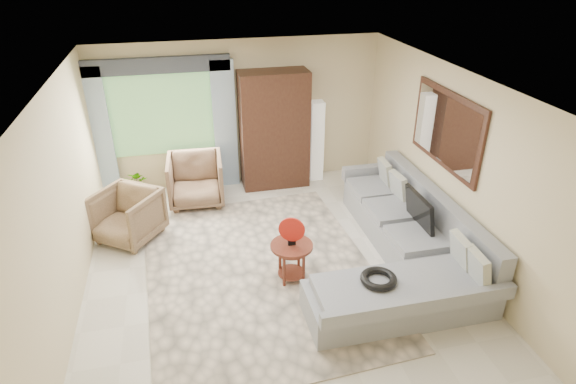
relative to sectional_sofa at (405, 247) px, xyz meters
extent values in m
plane|color=silver|center=(-1.78, 0.18, -0.28)|extent=(6.00, 6.00, 0.00)
cube|color=beige|center=(-1.98, 0.28, -0.27)|extent=(3.21, 4.16, 0.02)
cube|color=gray|center=(0.22, 0.68, -0.08)|extent=(0.90, 2.40, 0.40)
cube|color=gray|center=(-0.48, -0.92, -0.08)|extent=(2.30, 0.80, 0.40)
cube|color=gray|center=(0.57, 0.28, 0.37)|extent=(0.20, 3.20, 0.50)
cube|color=gray|center=(0.22, 1.96, 0.23)|extent=(0.90, 0.16, 0.22)
cube|color=gray|center=(-0.48, -1.37, 0.21)|extent=(2.30, 0.10, 0.18)
cube|color=black|center=(0.27, 0.21, 0.44)|extent=(0.14, 0.74, 0.48)
torus|color=black|center=(-0.78, -0.89, 0.26)|extent=(0.43, 0.43, 0.09)
cylinder|color=#542316|center=(-1.61, 0.01, 0.25)|extent=(0.55, 0.55, 0.04)
cylinder|color=#542316|center=(-1.61, 0.01, -0.03)|extent=(0.37, 0.37, 0.50)
cylinder|color=#B51C12|center=(-1.61, 0.01, 0.50)|extent=(0.32, 0.15, 0.34)
imported|color=#8B684C|center=(-3.76, 1.55, 0.11)|extent=(1.18, 1.19, 0.78)
imported|color=brown|center=(-2.69, 2.48, 0.14)|extent=(0.95, 0.98, 0.85)
imported|color=#999999|center=(-3.70, 2.87, -0.01)|extent=(0.59, 0.55, 0.54)
cube|color=#331711|center=(-1.23, 2.90, 0.77)|extent=(1.20, 0.55, 2.10)
cube|color=silver|center=(-0.43, 2.96, 0.47)|extent=(0.24, 0.24, 1.50)
cube|color=#669E59|center=(-3.13, 3.15, 1.12)|extent=(1.80, 0.04, 1.40)
cube|color=#9EB7CC|center=(-4.18, 3.06, 0.87)|extent=(0.40, 0.08, 2.30)
cube|color=#9EB7CC|center=(-2.08, 3.06, 0.87)|extent=(0.40, 0.08, 2.30)
cube|color=#1E232D|center=(-3.13, 3.08, 1.97)|extent=(2.40, 0.12, 0.26)
cube|color=black|center=(0.69, 0.53, 1.47)|extent=(0.04, 1.70, 1.05)
cube|color=white|center=(0.66, 0.53, 1.47)|extent=(0.02, 1.54, 0.90)
camera|label=1|loc=(-2.83, -5.02, 3.74)|focal=30.00mm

